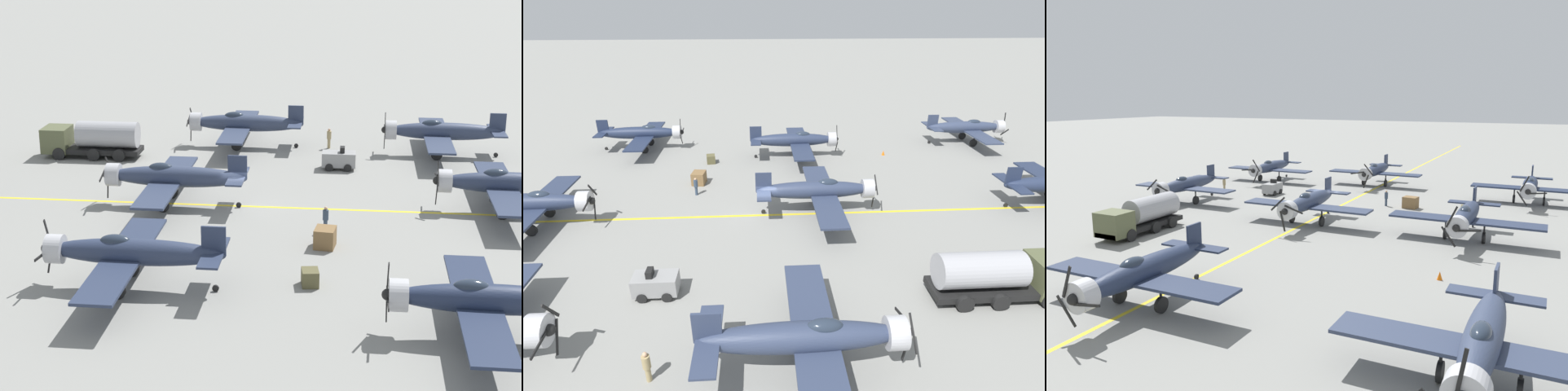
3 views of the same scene
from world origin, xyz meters
The scene contains 17 objects.
ground_plane centered at (0.00, 0.00, 0.00)m, with size 400.00×400.00×0.00m, color gray.
taxiway_stripe centered at (0.00, 0.00, 0.00)m, with size 0.30×160.00×0.01m, color yellow.
airplane_near_left centered at (-18.03, -13.78, 2.01)m, with size 12.00×9.98×3.67m.
airplane_far_center centered at (-0.21, 25.53, 2.01)m, with size 12.00×9.98×3.70m.
airplane_mid_right centered at (15.88, 1.98, 2.01)m, with size 12.00×9.98×3.65m.
airplane_mid_left centered at (-14.07, 4.13, 2.01)m, with size 12.00×9.98×3.68m.
airplane_near_right centered at (14.70, -14.48, 2.01)m, with size 12.00×9.98×3.65m.
airplane_far_left centered at (-18.03, 25.85, 2.01)m, with size 12.00×9.98×3.79m.
airplane_mid_center centered at (-0.29, 4.75, 2.01)m, with size 12.00×9.98×3.65m.
airplane_near_center centered at (0.69, -17.58, 2.01)m, with size 12.00×9.98×3.65m.
fuel_tanker centered at (11.18, 13.80, 1.51)m, with size 2.68×8.00×2.98m.
tow_tractor centered at (9.79, -6.33, 0.79)m, with size 1.57×2.60×1.79m.
ground_crew_walking centered at (-4.39, -5.84, 0.91)m, with size 0.36×0.36×1.67m.
ground_crew_inspecting centered at (16.02, -5.34, 0.94)m, with size 0.37×0.37×1.71m.
supply_crate_by_tanker centered at (-12.74, -5.35, 0.45)m, with size 1.08×0.90×0.90m, color brown.
supply_crate_mid_lane centered at (-7.00, -5.92, 0.60)m, with size 1.43×1.19×1.19m, color brown.
traffic_cone centered at (-14.12, 14.29, 0.28)m, with size 0.36×0.36×0.55m, color orange.
Camera 3 is at (-19.88, 45.49, 11.35)m, focal length 35.00 mm.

